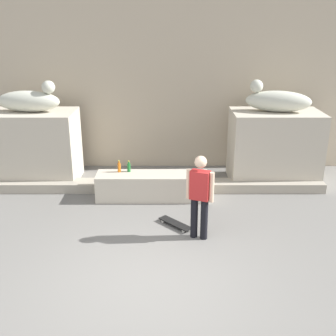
{
  "coord_description": "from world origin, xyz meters",
  "views": [
    {
      "loc": [
        0.37,
        -5.74,
        4.02
      ],
      "look_at": [
        0.39,
        2.37,
        1.1
      ],
      "focal_mm": 44.46,
      "sensor_mm": 36.0,
      "label": 1
    }
  ],
  "objects": [
    {
      "name": "statue_reclining_left",
      "position": [
        -3.06,
        4.48,
        2.12
      ],
      "size": [
        1.65,
        0.72,
        0.78
      ],
      "rotation": [
        0.0,
        0.0,
        -0.1
      ],
      "color": "beige",
      "rests_on": "pedestal_left"
    },
    {
      "name": "ground_plane",
      "position": [
        0.0,
        0.0,
        0.0
      ],
      "size": [
        40.0,
        40.0,
        0.0
      ],
      "primitive_type": "plane",
      "color": "slate"
    },
    {
      "name": "pedestal_left",
      "position": [
        -3.09,
        4.48,
        0.92
      ],
      "size": [
        2.23,
        1.31,
        1.84
      ],
      "primitive_type": "cube",
      "color": "beige",
      "rests_on": "ground_plane"
    },
    {
      "name": "skater",
      "position": [
        0.96,
        1.43,
        0.92
      ],
      "size": [
        0.51,
        0.32,
        1.67
      ],
      "rotation": [
        0.0,
        0.0,
        2.77
      ],
      "color": "black",
      "rests_on": "ground_plane"
    },
    {
      "name": "pedestal_right",
      "position": [
        3.09,
        4.48,
        0.92
      ],
      "size": [
        2.23,
        1.31,
        1.84
      ],
      "primitive_type": "cube",
      "color": "beige",
      "rests_on": "ground_plane"
    },
    {
      "name": "bottle_green",
      "position": [
        -0.56,
        3.48,
        0.72
      ],
      "size": [
        0.08,
        0.08,
        0.27
      ],
      "color": "#1E722D",
      "rests_on": "ledge_block"
    },
    {
      "name": "facade_wall",
      "position": [
        0.0,
        5.92,
        3.13
      ],
      "size": [
        10.65,
        0.6,
        6.26
      ],
      "primitive_type": "cube",
      "color": "#C0B096",
      "rests_on": "ground_plane"
    },
    {
      "name": "ledge_block",
      "position": [
        0.0,
        3.31,
        0.31
      ],
      "size": [
        2.61,
        0.67,
        0.61
      ],
      "primitive_type": "cube",
      "color": "beige",
      "rests_on": "ground_plane"
    },
    {
      "name": "statue_reclining_right",
      "position": [
        3.06,
        4.49,
        2.12
      ],
      "size": [
        1.68,
        0.9,
        0.78
      ],
      "rotation": [
        0.0,
        0.0,
        2.92
      ],
      "color": "beige",
      "rests_on": "pedestal_right"
    },
    {
      "name": "skateboard",
      "position": [
        0.51,
        1.89,
        0.06
      ],
      "size": [
        0.7,
        0.71,
        0.08
      ],
      "rotation": [
        0.0,
        0.0,
        2.34
      ],
      "color": "black",
      "rests_on": "ground_plane"
    },
    {
      "name": "stair_step",
      "position": [
        0.0,
        3.8,
        0.12
      ],
      "size": [
        8.42,
        0.5,
        0.23
      ],
      "primitive_type": "cube",
      "color": "#A9A08F",
      "rests_on": "ground_plane"
    },
    {
      "name": "bottle_orange",
      "position": [
        -0.78,
        3.45,
        0.73
      ],
      "size": [
        0.07,
        0.07,
        0.28
      ],
      "color": "orange",
      "rests_on": "ledge_block"
    }
  ]
}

